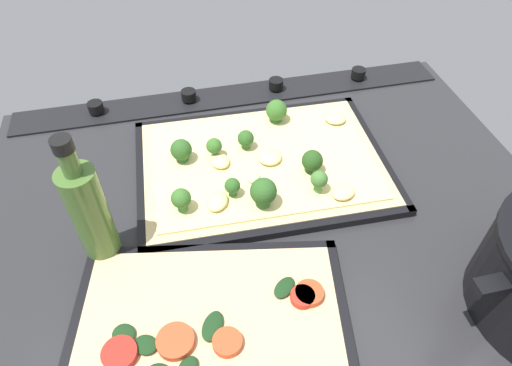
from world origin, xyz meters
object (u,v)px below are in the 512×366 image
object	(u,v)px
broccoli_pizza	(261,162)
baking_tray_back	(211,325)
baking_tray_front	(262,167)
oil_bottle	(90,213)
veggie_pizza_back	(212,325)

from	to	relation	value
broccoli_pizza	baking_tray_back	bearing A→B (deg)	64.12
baking_tray_front	baking_tray_back	distance (cm)	28.36
broccoli_pizza	oil_bottle	xyz separation A→B (cm)	(24.68, 11.03, 6.61)
broccoli_pizza	oil_bottle	distance (cm)	27.83
veggie_pizza_back	baking_tray_back	bearing A→B (deg)	-76.46
oil_bottle	baking_tray_front	bearing A→B (deg)	-155.46
broccoli_pizza	oil_bottle	bearing A→B (deg)	24.08
baking_tray_back	oil_bottle	world-z (taller)	oil_bottle
oil_bottle	baking_tray_back	bearing A→B (deg)	131.59
baking_tray_back	veggie_pizza_back	xyz separation A→B (cm)	(-0.10, 0.41, 0.72)
baking_tray_front	veggie_pizza_back	world-z (taller)	veggie_pizza_back
baking_tray_front	oil_bottle	bearing A→B (deg)	24.54
baking_tray_front	oil_bottle	xyz separation A→B (cm)	(24.95, 11.39, 8.00)
broccoli_pizza	baking_tray_back	xyz separation A→B (cm)	(12.18, 25.11, -1.37)
baking_tray_back	broccoli_pizza	bearing A→B (deg)	-115.88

